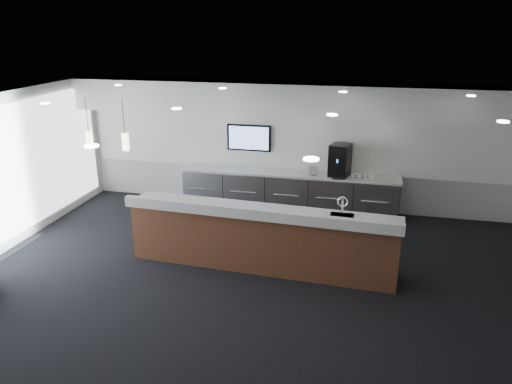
# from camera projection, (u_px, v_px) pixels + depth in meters

# --- Properties ---
(ground) EXTENTS (10.00, 10.00, 0.00)m
(ground) POSITION_uv_depth(u_px,v_px,m) (252.00, 286.00, 8.45)
(ground) COLOR black
(ground) RESTS_ON ground
(ceiling) EXTENTS (10.00, 8.00, 0.02)m
(ceiling) POSITION_uv_depth(u_px,v_px,m) (252.00, 109.00, 7.47)
(ceiling) COLOR black
(ceiling) RESTS_ON back_wall
(back_wall) EXTENTS (10.00, 0.02, 3.00)m
(back_wall) POSITION_uv_depth(u_px,v_px,m) (292.00, 145.00, 11.64)
(back_wall) COLOR silver
(back_wall) RESTS_ON ground
(soffit_bulkhead) EXTENTS (10.00, 0.90, 0.70)m
(soffit_bulkhead) POSITION_uv_depth(u_px,v_px,m) (290.00, 99.00, 10.85)
(soffit_bulkhead) COLOR white
(soffit_bulkhead) RESTS_ON back_wall
(alcove_panel) EXTENTS (9.80, 0.06, 1.40)m
(alcove_panel) POSITION_uv_depth(u_px,v_px,m) (291.00, 141.00, 11.58)
(alcove_panel) COLOR white
(alcove_panel) RESTS_ON back_wall
(back_credenza) EXTENTS (5.06, 0.66, 0.95)m
(back_credenza) POSITION_uv_depth(u_px,v_px,m) (288.00, 191.00, 11.64)
(back_credenza) COLOR #92959A
(back_credenza) RESTS_ON ground
(wall_tv) EXTENTS (1.05, 0.08, 0.62)m
(wall_tv) POSITION_uv_depth(u_px,v_px,m) (249.00, 138.00, 11.72)
(wall_tv) COLOR black
(wall_tv) RESTS_ON back_wall
(pendant_left) EXTENTS (0.12, 0.12, 0.30)m
(pendant_left) POSITION_uv_depth(u_px,v_px,m) (132.00, 139.00, 8.96)
(pendant_left) COLOR #FFF1C6
(pendant_left) RESTS_ON ceiling
(pendant_right) EXTENTS (0.12, 0.12, 0.30)m
(pendant_right) POSITION_uv_depth(u_px,v_px,m) (97.00, 137.00, 9.11)
(pendant_right) COLOR #FFF1C6
(pendant_right) RESTS_ON ceiling
(ceiling_can_lights) EXTENTS (7.00, 5.00, 0.02)m
(ceiling_can_lights) POSITION_uv_depth(u_px,v_px,m) (252.00, 111.00, 7.48)
(ceiling_can_lights) COLOR white
(ceiling_can_lights) RESTS_ON ceiling
(service_counter) EXTENTS (4.91, 1.08, 1.49)m
(service_counter) POSITION_uv_depth(u_px,v_px,m) (261.00, 238.00, 8.93)
(service_counter) COLOR brown
(service_counter) RESTS_ON ground
(coffee_machine) EXTENTS (0.51, 0.59, 0.72)m
(coffee_machine) POSITION_uv_depth(u_px,v_px,m) (340.00, 160.00, 11.11)
(coffee_machine) COLOR black
(coffee_machine) RESTS_ON back_credenza
(info_sign_left) EXTENTS (0.14, 0.02, 0.19)m
(info_sign_left) POSITION_uv_depth(u_px,v_px,m) (315.00, 171.00, 11.27)
(info_sign_left) COLOR silver
(info_sign_left) RESTS_ON back_credenza
(info_sign_right) EXTENTS (0.17, 0.07, 0.23)m
(info_sign_right) POSITION_uv_depth(u_px,v_px,m) (313.00, 171.00, 11.21)
(info_sign_right) COLOR silver
(info_sign_right) RESTS_ON back_credenza
(cup_0) EXTENTS (0.11, 0.11, 0.11)m
(cup_0) POSITION_uv_depth(u_px,v_px,m) (373.00, 177.00, 10.98)
(cup_0) COLOR white
(cup_0) RESTS_ON back_credenza
(cup_1) EXTENTS (0.16, 0.16, 0.11)m
(cup_1) POSITION_uv_depth(u_px,v_px,m) (366.00, 176.00, 11.01)
(cup_1) COLOR white
(cup_1) RESTS_ON back_credenza
(cup_2) EXTENTS (0.14, 0.14, 0.11)m
(cup_2) POSITION_uv_depth(u_px,v_px,m) (360.00, 176.00, 11.04)
(cup_2) COLOR white
(cup_2) RESTS_ON back_credenza
(cup_3) EXTENTS (0.14, 0.14, 0.11)m
(cup_3) POSITION_uv_depth(u_px,v_px,m) (353.00, 175.00, 11.07)
(cup_3) COLOR white
(cup_3) RESTS_ON back_credenza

